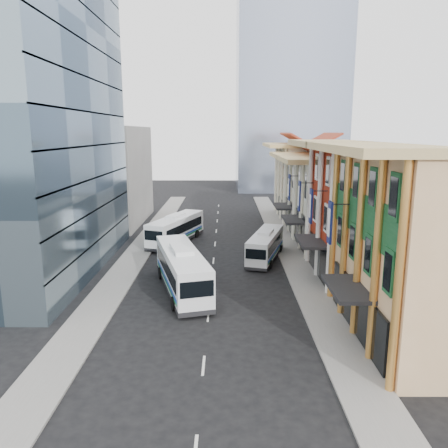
{
  "coord_description": "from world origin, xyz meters",
  "views": [
    {
      "loc": [
        1.27,
        -21.97,
        13.21
      ],
      "look_at": [
        1.12,
        20.29,
        4.3
      ],
      "focal_mm": 35.0,
      "sensor_mm": 36.0,
      "label": 1
    }
  ],
  "objects_px": {
    "office_tower": "(26,112)",
    "shophouse_tan": "(425,247)",
    "bus_left_far": "(176,228)",
    "bus_left_near": "(182,269)",
    "bus_right": "(266,245)"
  },
  "relations": [
    {
      "from": "bus_left_far",
      "to": "office_tower",
      "type": "bearing_deg",
      "value": -118.56
    },
    {
      "from": "office_tower",
      "to": "bus_left_far",
      "type": "relative_size",
      "value": 2.73
    },
    {
      "from": "bus_left_near",
      "to": "bus_right",
      "type": "distance_m",
      "value": 12.38
    },
    {
      "from": "office_tower",
      "to": "bus_left_near",
      "type": "height_order",
      "value": "office_tower"
    },
    {
      "from": "shophouse_tan",
      "to": "bus_left_near",
      "type": "relative_size",
      "value": 1.15
    },
    {
      "from": "office_tower",
      "to": "bus_right",
      "type": "xyz_separation_m",
      "value": [
        22.5,
        3.63,
        -13.43
      ]
    },
    {
      "from": "bus_left_far",
      "to": "bus_right",
      "type": "height_order",
      "value": "bus_left_far"
    },
    {
      "from": "bus_left_near",
      "to": "bus_left_far",
      "type": "relative_size",
      "value": 1.1
    },
    {
      "from": "bus_right",
      "to": "bus_left_near",
      "type": "bearing_deg",
      "value": -113.45
    },
    {
      "from": "shophouse_tan",
      "to": "office_tower",
      "type": "height_order",
      "value": "office_tower"
    },
    {
      "from": "bus_left_near",
      "to": "bus_left_far",
      "type": "height_order",
      "value": "bus_left_near"
    },
    {
      "from": "office_tower",
      "to": "shophouse_tan",
      "type": "bearing_deg",
      "value": -24.3
    },
    {
      "from": "shophouse_tan",
      "to": "bus_left_far",
      "type": "height_order",
      "value": "shophouse_tan"
    },
    {
      "from": "bus_left_far",
      "to": "bus_left_near",
      "type": "bearing_deg",
      "value": -61.53
    },
    {
      "from": "bus_right",
      "to": "shophouse_tan",
      "type": "bearing_deg",
      "value": -48.09
    }
  ]
}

